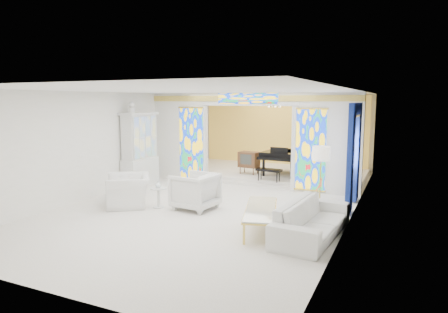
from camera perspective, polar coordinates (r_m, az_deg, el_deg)
The scene contains 24 objects.
floor at distance 11.24m, azimuth -0.26°, elevation -6.19°, with size 12.00×12.00×0.00m, color white.
ceiling at distance 10.90m, azimuth -0.27°, elevation 9.28°, with size 7.00×12.00×0.02m, color white.
wall_back at distance 16.58m, azimuth 8.53°, elevation 3.58°, with size 7.00×0.02×3.00m, color white.
wall_front at distance 6.15m, azimuth -24.64°, elevation -4.56°, with size 7.00×0.02×3.00m, color white.
wall_left at distance 12.84m, azimuth -14.59°, elevation 2.13°, with size 0.02×12.00×3.00m, color white.
wall_right at distance 10.02m, azimuth 18.20°, elevation 0.40°, with size 0.02×12.00×3.00m, color white.
partition_wall at distance 12.78m, azimuth 3.51°, elevation 3.04°, with size 7.00×0.22×3.00m.
stained_glass_left at distance 13.59m, azimuth -4.67°, elevation 1.83°, with size 0.90×0.04×2.40m, color gold.
stained_glass_right at distance 12.14m, azimuth 12.29°, elevation 0.93°, with size 0.90×0.04×2.40m, color gold.
stained_glass_transom at distance 12.64m, azimuth 3.39°, elevation 8.28°, with size 2.00×0.04×0.34m, color gold.
alcove_platform at distance 14.96m, azimuth 6.38°, elevation -2.31°, with size 6.80×3.80×0.18m, color white.
gold_curtain_back at distance 16.47m, azimuth 8.41°, elevation 3.55°, with size 6.70×0.10×2.90m, color #FECB58.
chandelier at distance 14.56m, azimuth 7.16°, elevation 7.14°, with size 0.48×0.48×0.30m, color gold.
blue_drapes at distance 10.72m, azimuth 18.12°, elevation 1.29°, with size 0.14×1.85×2.65m.
china_cabinet at distance 13.17m, azimuth -11.94°, elevation 0.91°, with size 0.56×1.46×2.72m.
armchair_left at distance 10.85m, azimuth -13.46°, elevation -4.74°, with size 1.24×1.08×0.81m, color silver.
armchair_right at distance 10.24m, azimuth -4.15°, elevation -4.94°, with size 1.00×1.02×0.93m, color white.
sofa at distance 8.39m, azimuth 12.47°, elevation -8.78°, with size 2.49×0.97×0.73m, color silver.
side_table at distance 10.49m, azimuth -9.36°, elevation -5.39°, with size 0.50×0.50×0.53m.
vase at distance 10.43m, azimuth -9.39°, elevation -3.96°, with size 0.16×0.16×0.17m, color silver.
coffee_table at distance 8.68m, azimuth 5.28°, elevation -7.59°, with size 1.21×2.20×0.47m.
floor_lamp at distance 9.63m, azimuth 13.70°, elevation -0.05°, with size 0.44×0.44×1.69m.
grand_piano at distance 14.14m, azimuth 9.17°, elevation 0.20°, with size 1.71×2.55×1.01m.
tv_console at distance 14.10m, azimuth 3.58°, elevation -0.44°, with size 0.72×0.53×0.78m.
Camera 1 is at (4.59, -9.88, 2.76)m, focal length 32.00 mm.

